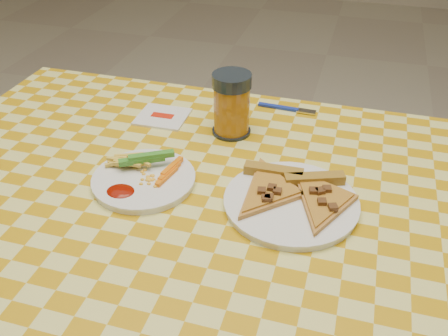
{
  "coord_description": "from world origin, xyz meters",
  "views": [
    {
      "loc": [
        0.23,
        -0.7,
        1.33
      ],
      "look_at": [
        0.01,
        0.07,
        0.78
      ],
      "focal_mm": 40.0,
      "sensor_mm": 36.0,
      "label": 1
    }
  ],
  "objects_px": {
    "drink_glass": "(232,105)",
    "plate_left": "(144,180)",
    "table": "(210,226)",
    "plate_right": "(291,203)"
  },
  "relations": [
    {
      "from": "drink_glass",
      "to": "plate_left",
      "type": "bearing_deg",
      "value": -115.43
    },
    {
      "from": "plate_left",
      "to": "plate_right",
      "type": "relative_size",
      "value": 0.81
    },
    {
      "from": "plate_right",
      "to": "drink_glass",
      "type": "relative_size",
      "value": 1.71
    },
    {
      "from": "plate_left",
      "to": "plate_right",
      "type": "distance_m",
      "value": 0.29
    },
    {
      "from": "table",
      "to": "plate_left",
      "type": "bearing_deg",
      "value": 177.89
    },
    {
      "from": "table",
      "to": "plate_right",
      "type": "relative_size",
      "value": 5.3
    },
    {
      "from": "table",
      "to": "plate_left",
      "type": "xyz_separation_m",
      "value": [
        -0.14,
        0.0,
        0.08
      ]
    },
    {
      "from": "table",
      "to": "plate_right",
      "type": "xyz_separation_m",
      "value": [
        0.15,
        0.01,
        0.08
      ]
    },
    {
      "from": "plate_left",
      "to": "plate_right",
      "type": "height_order",
      "value": "same"
    },
    {
      "from": "table",
      "to": "plate_left",
      "type": "height_order",
      "value": "plate_left"
    }
  ]
}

